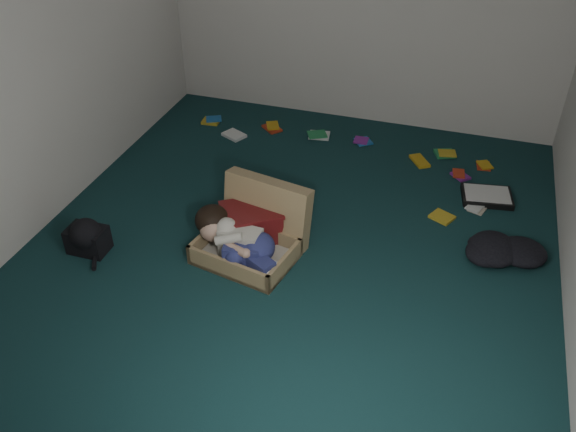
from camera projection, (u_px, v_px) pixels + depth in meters
The scene contains 10 objects.
floor at pixel (294, 241), 4.82m from camera, with size 4.50×4.50×0.00m, color #113032.
wall_front at pixel (121, 322), 2.33m from camera, with size 4.50×4.50×0.00m, color silver.
wall_left at pixel (40, 54), 4.55m from camera, with size 4.50×4.50×0.00m, color silver.
suitcase at pixel (255, 233), 4.65m from camera, with size 0.83×0.82×0.52m.
person at pixel (236, 239), 4.52m from camera, with size 0.74×0.48×0.32m.
maroon_bin at pixel (252, 225), 4.74m from camera, with size 0.57×0.54×0.31m.
backpack at pixel (88, 239), 4.67m from camera, with size 0.37×0.30×0.22m, color black, non-canonical shape.
clothing_pile at pixel (505, 250), 4.62m from camera, with size 0.44×0.36×0.14m, color black, non-canonical shape.
paper_tray at pixel (487, 196), 5.29m from camera, with size 0.47×0.38×0.06m.
book_scatter at pixel (369, 156), 5.88m from camera, with size 3.01×1.30×0.02m.
Camera 1 is at (1.11, -3.62, 3.00)m, focal length 38.00 mm.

